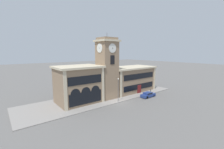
{
  "coord_description": "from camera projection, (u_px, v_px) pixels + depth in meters",
  "views": [
    {
      "loc": [
        -22.67,
        -26.15,
        12.14
      ],
      "look_at": [
        -0.12,
        2.62,
        6.58
      ],
      "focal_mm": 24.0,
      "sensor_mm": 36.0,
      "label": 1
    }
  ],
  "objects": [
    {
      "name": "parked_car_near",
      "position": [
        148.0,
        95.0,
        40.35
      ],
      "size": [
        4.45,
        1.82,
        1.36
      ],
      "rotation": [
        0.0,
        0.0,
        0.01
      ],
      "color": "navy",
      "rests_on": "ground_plane"
    },
    {
      "name": "ground_plane",
      "position": [
        119.0,
        103.0,
        36.0
      ],
      "size": [
        300.0,
        300.0,
        0.0
      ],
      "primitive_type": "plane",
      "color": "#605E5B"
    },
    {
      "name": "sidewalk_kerb",
      "position": [
        105.0,
        97.0,
        40.61
      ],
      "size": [
        43.01,
        11.88,
        0.15
      ],
      "color": "gray",
      "rests_on": "ground_plane"
    },
    {
      "name": "clock_tower",
      "position": [
        107.0,
        68.0,
        38.56
      ],
      "size": [
        5.1,
        5.1,
        16.88
      ],
      "color": "#897056",
      "rests_on": "ground_plane"
    },
    {
      "name": "town_hall_left_wing",
      "position": [
        79.0,
        84.0,
        35.62
      ],
      "size": [
        10.58,
        7.96,
        8.88
      ],
      "color": "#897056",
      "rests_on": "ground_plane"
    },
    {
      "name": "town_hall_right_wing",
      "position": [
        130.0,
        79.0,
        46.37
      ],
      "size": [
        15.7,
        7.96,
        7.59
      ],
      "color": "#897056",
      "rests_on": "ground_plane"
    },
    {
      "name": "bollard",
      "position": [
        151.0,
        91.0,
        44.03
      ],
      "size": [
        0.18,
        0.18,
        1.06
      ],
      "color": "black",
      "rests_on": "sidewalk_kerb"
    },
    {
      "name": "street_lamp",
      "position": [
        118.0,
        86.0,
        36.0
      ],
      "size": [
        0.36,
        0.36,
        5.75
      ],
      "color": "#4C4C51",
      "rests_on": "sidewalk_kerb"
    }
  ]
}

